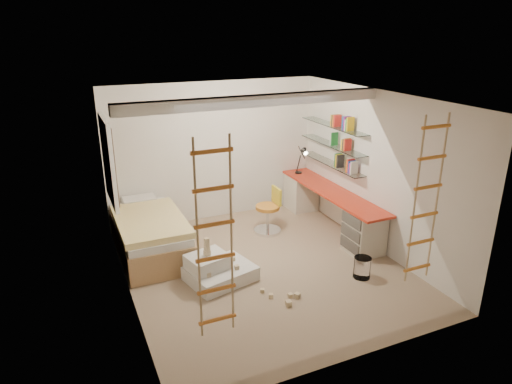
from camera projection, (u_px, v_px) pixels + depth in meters
name	position (u px, v px, depth m)	size (l,w,h in m)	color
floor	(264.00, 268.00, 7.03)	(4.50, 4.50, 0.00)	#958060
ceiling_beam	(256.00, 101.00, 6.43)	(4.00, 0.18, 0.16)	white
window_frame	(108.00, 161.00, 7.04)	(0.06, 1.15, 1.35)	white
window_blind	(111.00, 161.00, 7.06)	(0.02, 1.00, 1.20)	#4C2D1E
rope_ladder_left	(215.00, 241.00, 4.50)	(0.41, 0.04, 2.13)	#C77022
rope_ladder_right	(426.00, 201.00, 5.52)	(0.41, 0.04, 2.13)	orange
waste_bin	(362.00, 267.00, 6.73)	(0.26, 0.26, 0.32)	white
desk	(330.00, 208.00, 8.29)	(0.56, 2.80, 0.75)	red
shelves	(332.00, 145.00, 8.20)	(0.25, 1.80, 0.71)	white
bed	(150.00, 234.00, 7.41)	(1.02, 2.00, 0.69)	#AD7F51
task_lamp	(303.00, 156.00, 8.84)	(0.14, 0.36, 0.57)	black
swivel_chair	(269.00, 216.00, 8.18)	(0.49, 0.49, 0.83)	#C37725
play_platform	(217.00, 270.00, 6.65)	(1.07, 0.92, 0.41)	silver
toy_blocks	(245.00, 273.00, 6.40)	(1.11, 1.18, 0.68)	#CCB284
books	(333.00, 138.00, 8.16)	(0.14, 0.64, 0.92)	white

